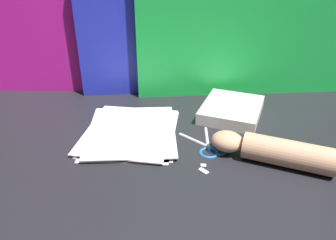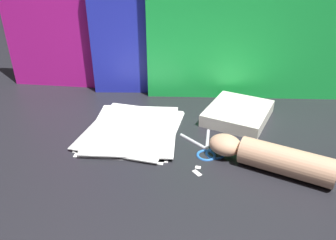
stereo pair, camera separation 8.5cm
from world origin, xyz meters
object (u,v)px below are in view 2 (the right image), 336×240
(paper_stack, at_px, (133,129))
(book_closed, at_px, (238,113))
(hand_forearm, at_px, (271,157))
(scissors, at_px, (207,149))

(paper_stack, xyz_separation_m, book_closed, (0.29, 0.13, 0.01))
(paper_stack, height_order, hand_forearm, hand_forearm)
(book_closed, distance_m, scissors, 0.21)
(book_closed, relative_size, scissors, 1.64)
(scissors, xyz_separation_m, hand_forearm, (0.15, -0.06, 0.03))
(paper_stack, distance_m, scissors, 0.22)
(paper_stack, distance_m, book_closed, 0.32)
(scissors, bearing_deg, hand_forearm, -20.64)
(book_closed, distance_m, hand_forearm, 0.25)
(book_closed, bearing_deg, paper_stack, -156.49)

